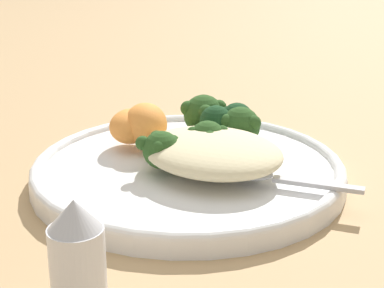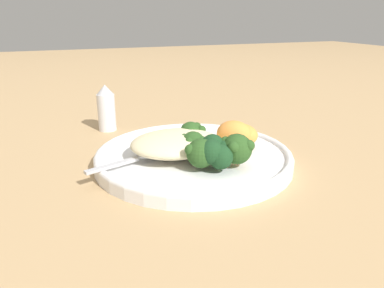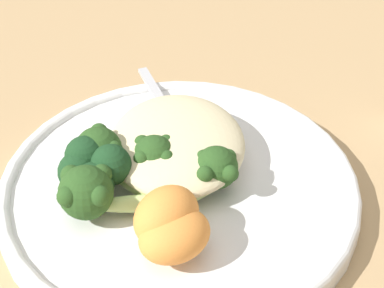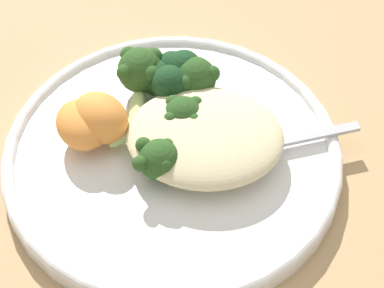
{
  "view_description": "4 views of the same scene",
  "coord_description": "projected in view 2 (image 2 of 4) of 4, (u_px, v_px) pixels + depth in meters",
  "views": [
    {
      "loc": [
        -0.36,
        0.44,
        0.25
      ],
      "look_at": [
        -0.0,
        -0.02,
        0.03
      ],
      "focal_mm": 60.0,
      "sensor_mm": 36.0,
      "label": 1
    },
    {
      "loc": [
        -0.2,
        -0.5,
        0.22
      ],
      "look_at": [
        -0.01,
        -0.02,
        0.04
      ],
      "focal_mm": 35.0,
      "sensor_mm": 36.0,
      "label": 2
    },
    {
      "loc": [
        0.38,
        -0.01,
        0.38
      ],
      "look_at": [
        -0.02,
        0.01,
        0.05
      ],
      "focal_mm": 60.0,
      "sensor_mm": 36.0,
      "label": 3
    },
    {
      "loc": [
        -0.05,
        0.35,
        0.45
      ],
      "look_at": [
        -0.02,
        0.0,
        0.03
      ],
      "focal_mm": 60.0,
      "sensor_mm": 36.0,
      "label": 4
    }
  ],
  "objects": [
    {
      "name": "broccoli_stalk_0",
      "position": [
        197.0,
        134.0,
        0.59
      ],
      "size": [
        0.06,
        0.08,
        0.04
      ],
      "rotation": [
        0.0,
        0.0,
        2.09
      ],
      "color": "#ADC675",
      "rests_on": "plate"
    },
    {
      "name": "plate",
      "position": [
        194.0,
        156.0,
        0.57
      ],
      "size": [
        0.3,
        0.3,
        0.02
      ],
      "color": "white",
      "rests_on": "ground_plane"
    },
    {
      "name": "kale_tuft",
      "position": [
        216.0,
        152.0,
        0.5
      ],
      "size": [
        0.06,
        0.06,
        0.04
      ],
      "color": "#193D1E",
      "rests_on": "plate"
    },
    {
      "name": "quinoa_mound",
      "position": [
        176.0,
        143.0,
        0.55
      ],
      "size": [
        0.13,
        0.11,
        0.03
      ],
      "primitive_type": "ellipsoid",
      "color": "beige",
      "rests_on": "plate"
    },
    {
      "name": "broccoli_stalk_4",
      "position": [
        235.0,
        148.0,
        0.52
      ],
      "size": [
        0.04,
        0.1,
        0.04
      ],
      "rotation": [
        0.0,
        0.0,
        4.74
      ],
      "color": "#ADC675",
      "rests_on": "plate"
    },
    {
      "name": "sweet_potato_chunk_0",
      "position": [
        241.0,
        134.0,
        0.58
      ],
      "size": [
        0.07,
        0.07,
        0.03
      ],
      "primitive_type": "ellipsoid",
      "rotation": [
        0.0,
        0.0,
        2.12
      ],
      "color": "orange",
      "rests_on": "plate"
    },
    {
      "name": "salt_shaker",
      "position": [
        106.0,
        108.0,
        0.72
      ],
      "size": [
        0.03,
        0.03,
        0.09
      ],
      "color": "silver",
      "rests_on": "ground_plane"
    },
    {
      "name": "broccoli_stalk_3",
      "position": [
        205.0,
        151.0,
        0.51
      ],
      "size": [
        0.1,
        0.1,
        0.04
      ],
      "rotation": [
        0.0,
        0.0,
        3.99
      ],
      "color": "#ADC675",
      "rests_on": "plate"
    },
    {
      "name": "spoon",
      "position": [
        139.0,
        157.0,
        0.53
      ],
      "size": [
        0.11,
        0.05,
        0.01
      ],
      "rotation": [
        0.0,
        0.0,
        3.47
      ],
      "color": "#B7B7BC",
      "rests_on": "plate"
    },
    {
      "name": "broccoli_stalk_1",
      "position": [
        186.0,
        142.0,
        0.57
      ],
      "size": [
        0.09,
        0.05,
        0.03
      ],
      "rotation": [
        0.0,
        0.0,
        2.8
      ],
      "color": "#ADC675",
      "rests_on": "plate"
    },
    {
      "name": "broccoli_stalk_2",
      "position": [
        196.0,
        143.0,
        0.54
      ],
      "size": [
        0.08,
        0.04,
        0.04
      ],
      "rotation": [
        0.0,
        0.0,
        3.37
      ],
      "color": "#ADC675",
      "rests_on": "plate"
    },
    {
      "name": "ground_plane",
      "position": [
        197.0,
        162.0,
        0.58
      ],
      "size": [
        4.0,
        4.0,
        0.0
      ],
      "primitive_type": "plane",
      "color": "tan"
    },
    {
      "name": "sweet_potato_chunk_1",
      "position": [
        234.0,
        134.0,
        0.57
      ],
      "size": [
        0.07,
        0.07,
        0.04
      ],
      "primitive_type": "ellipsoid",
      "rotation": [
        0.0,
        0.0,
        2.44
      ],
      "color": "orange",
      "rests_on": "plate"
    }
  ]
}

